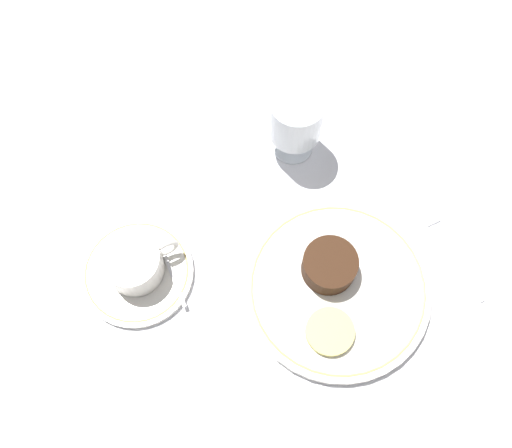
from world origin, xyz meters
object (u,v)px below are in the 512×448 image
dessert_cake (331,265)px  wine_glass (296,120)px  coffee_cup (134,263)px  fork (441,234)px  dinner_plate (336,289)px

dessert_cake → wine_glass: bearing=77.0°
coffee_cup → dessert_cake: size_ratio=1.42×
fork → dessert_cake: size_ratio=2.37×
coffee_cup → dessert_cake: coffee_cup is taller
dinner_plate → wine_glass: wine_glass is taller
wine_glass → fork: size_ratio=0.69×
dinner_plate → coffee_cup: (-0.23, 0.14, 0.03)m
coffee_cup → dessert_cake: 0.26m
dinner_plate → dessert_cake: size_ratio=3.44×
wine_glass → fork: bearing=-59.9°
dessert_cake → fork: bearing=-7.0°
coffee_cup → fork: 0.42m
fork → dessert_cake: 0.17m
wine_glass → fork: wine_glass is taller
fork → dinner_plate: bearing=-177.6°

